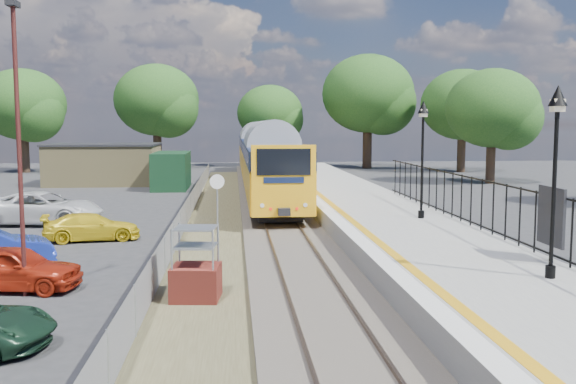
{
  "coord_description": "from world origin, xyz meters",
  "views": [
    {
      "loc": [
        -2.09,
        -18.53,
        4.57
      ],
      "look_at": [
        0.01,
        5.83,
        2.0
      ],
      "focal_mm": 40.0,
      "sensor_mm": 36.0,
      "label": 1
    }
  ],
  "objects": [
    {
      "name": "car_red",
      "position": [
        -8.18,
        -0.56,
        0.63
      ],
      "size": [
        3.9,
        2.04,
        1.27
      ],
      "primitive_type": "imported",
      "rotation": [
        0.0,
        0.0,
        1.42
      ],
      "color": "#A7240F",
      "rests_on": "ground"
    },
    {
      "name": "train",
      "position": [
        0.0,
        28.3,
        2.34
      ],
      "size": [
        2.82,
        40.83,
        3.51
      ],
      "color": "#F3A915",
      "rests_on": "ground"
    },
    {
      "name": "outbuilding",
      "position": [
        -10.91,
        31.21,
        1.52
      ],
      "size": [
        10.8,
        10.1,
        3.12
      ],
      "color": "#9F8E59",
      "rests_on": "ground"
    },
    {
      "name": "brick_plinth",
      "position": [
        -3.07,
        -2.09,
        0.95
      ],
      "size": [
        1.34,
        1.34,
        1.97
      ],
      "rotation": [
        0.0,
        0.0,
        -0.1
      ],
      "color": "maroon",
      "rests_on": "ground"
    },
    {
      "name": "track_bed",
      "position": [
        -0.47,
        9.67,
        0.09
      ],
      "size": [
        5.9,
        80.0,
        0.29
      ],
      "color": "#473F38",
      "rests_on": "ground"
    },
    {
      "name": "victorian_lamp_north",
      "position": [
        5.3,
        6.0,
        4.3
      ],
      "size": [
        0.44,
        0.44,
        4.6
      ],
      "color": "black",
      "rests_on": "platform"
    },
    {
      "name": "car_yellow",
      "position": [
        -7.69,
        7.13,
        0.54
      ],
      "size": [
        3.94,
        2.17,
        1.08
      ],
      "primitive_type": "imported",
      "rotation": [
        0.0,
        0.0,
        1.75
      ],
      "color": "yellow",
      "rests_on": "ground"
    },
    {
      "name": "speed_sign",
      "position": [
        -2.69,
        5.47,
        1.85
      ],
      "size": [
        0.55,
        0.15,
        2.73
      ],
      "rotation": [
        0.0,
        0.0,
        0.18
      ],
      "color": "#999EA3",
      "rests_on": "ground"
    },
    {
      "name": "palisade_fence",
      "position": [
        6.55,
        2.24,
        1.84
      ],
      "size": [
        0.12,
        26.0,
        2.0
      ],
      "color": "black",
      "rests_on": "platform"
    },
    {
      "name": "wire_fence",
      "position": [
        -4.2,
        12.0,
        0.6
      ],
      "size": [
        0.06,
        52.0,
        1.2
      ],
      "color": "#999EA3",
      "rests_on": "ground"
    },
    {
      "name": "car_white",
      "position": [
        -10.82,
        11.48,
        0.75
      ],
      "size": [
        5.73,
        3.25,
        1.51
      ],
      "primitive_type": "imported",
      "rotation": [
        0.0,
        0.0,
        1.43
      ],
      "color": "silver",
      "rests_on": "ground"
    },
    {
      "name": "carpark_lamp",
      "position": [
        -7.68,
        -1.17,
        4.36
      ],
      "size": [
        0.25,
        0.5,
        7.73
      ],
      "color": "#481B18",
      "rests_on": "ground"
    },
    {
      "name": "ground",
      "position": [
        0.0,
        0.0,
        0.0
      ],
      "size": [
        120.0,
        120.0,
        0.0
      ],
      "primitive_type": "plane",
      "color": "#2D2D30",
      "rests_on": "ground"
    },
    {
      "name": "victorian_lamp_south",
      "position": [
        5.5,
        -4.0,
        4.3
      ],
      "size": [
        0.44,
        0.44,
        4.6
      ],
      "color": "black",
      "rests_on": "platform"
    },
    {
      "name": "tree_line",
      "position": [
        1.4,
        42.0,
        6.61
      ],
      "size": [
        56.8,
        43.8,
        11.88
      ],
      "color": "#332319",
      "rests_on": "ground"
    },
    {
      "name": "platform_edge",
      "position": [
        2.14,
        8.0,
        0.9
      ],
      "size": [
        0.9,
        70.0,
        0.01
      ],
      "color": "silver",
      "rests_on": "platform"
    },
    {
      "name": "platform",
      "position": [
        4.2,
        8.0,
        0.45
      ],
      "size": [
        5.0,
        70.0,
        0.9
      ],
      "primitive_type": "cube",
      "color": "gray",
      "rests_on": "ground"
    }
  ]
}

